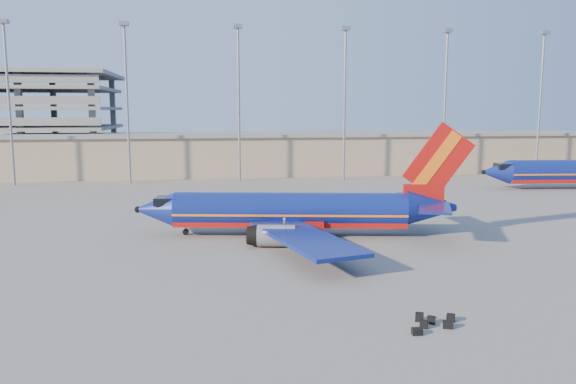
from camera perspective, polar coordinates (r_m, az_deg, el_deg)
The scene contains 5 objects.
ground at distance 61.31m, azimuth 2.31°, elevation -4.19°, with size 220.00×220.00×0.00m, color slate.
terminal_building at distance 119.04m, azimuth 1.96°, elevation 4.01°, with size 122.00×16.00×8.50m.
light_mast_row at distance 106.13m, azimuth 0.45°, elevation 10.64°, with size 101.60×1.60×28.65m.
aircraft_main at distance 59.58m, azimuth 1.02°, elevation -2.01°, with size 35.54×33.92×12.11m.
luggage_pile at distance 36.78m, azimuth 14.38°, elevation -12.71°, with size 3.54×2.57×0.55m.
Camera 1 is at (-10.99, -58.83, 13.29)m, focal length 35.00 mm.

